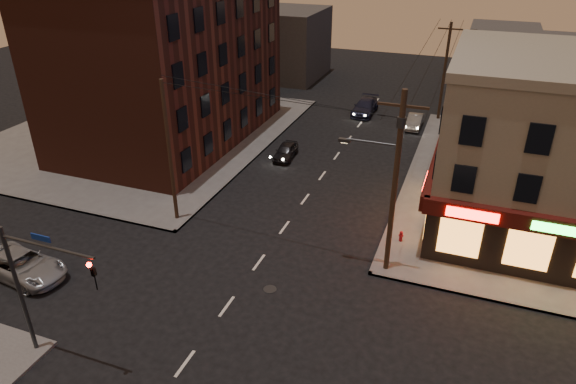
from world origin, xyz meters
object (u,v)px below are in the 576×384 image
at_px(sedan_far, 365,107).
at_px(fire_hydrant, 401,236).
at_px(sedan_mid, 415,121).
at_px(suv_cross, 22,265).
at_px(sedan_near, 286,151).

xyz_separation_m(sedan_far, fire_hydrant, (7.37, -22.45, -0.20)).
bearing_deg(sedan_mid, sedan_far, 155.58).
height_order(sedan_mid, sedan_far, sedan_far).
height_order(suv_cross, sedan_far, suv_cross).
bearing_deg(sedan_near, fire_hydrant, -45.18).
height_order(sedan_near, fire_hydrant, sedan_near).
bearing_deg(sedan_mid, suv_cross, -118.59).
relative_size(sedan_far, fire_hydrant, 7.31).
bearing_deg(sedan_far, sedan_near, -104.69).
bearing_deg(fire_hydrant, sedan_mid, 96.07).
bearing_deg(sedan_near, sedan_far, 70.66).
bearing_deg(suv_cross, sedan_far, -12.26).
bearing_deg(sedan_mid, fire_hydrant, -84.45).
bearing_deg(fire_hydrant, sedan_far, 108.18).
height_order(suv_cross, fire_hydrant, suv_cross).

